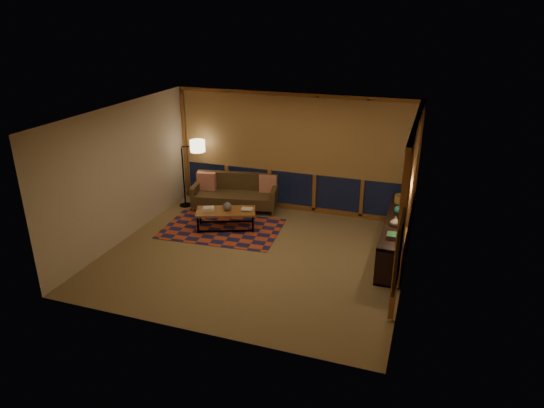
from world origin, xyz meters
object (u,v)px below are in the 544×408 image
(coffee_table, at_px, (226,219))
(bookshelf, at_px, (395,235))
(floor_lamp, at_px, (183,174))
(sofa, at_px, (235,193))

(coffee_table, bearing_deg, bookshelf, -19.82)
(floor_lamp, relative_size, bookshelf, 0.57)
(bookshelf, bearing_deg, coffee_table, -178.82)
(sofa, bearing_deg, bookshelf, -25.96)
(sofa, relative_size, coffee_table, 1.55)
(coffee_table, distance_m, floor_lamp, 1.80)
(floor_lamp, bearing_deg, coffee_table, -63.74)
(sofa, bearing_deg, floor_lamp, 177.97)
(coffee_table, relative_size, bookshelf, 0.45)
(sofa, distance_m, bookshelf, 3.86)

